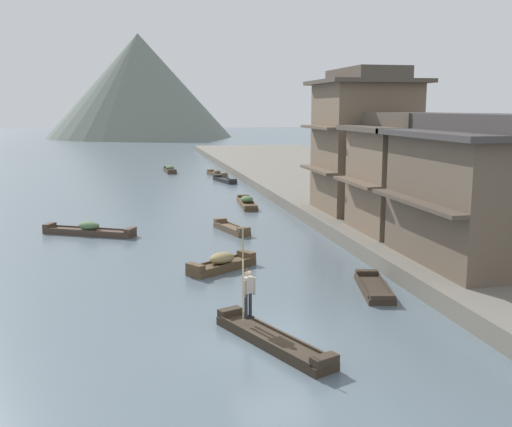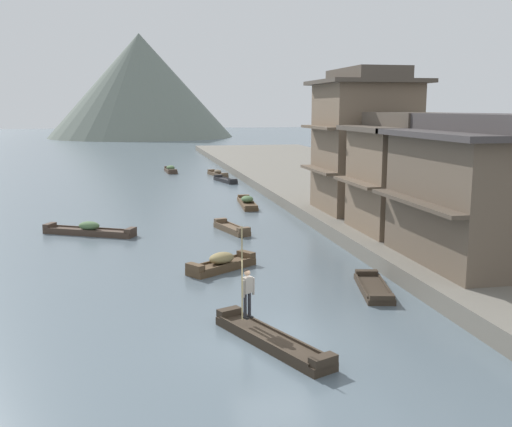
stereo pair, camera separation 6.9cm
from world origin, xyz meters
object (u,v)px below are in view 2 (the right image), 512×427
Objects in this scene: boat_moored_third at (222,263)px; house_waterfront_second at (408,173)px; boat_moored_far at (247,202)px; house_waterfront_tall at (364,142)px; boatman_person at (247,288)px; boat_midriver_upstream at (218,174)px; boat_upstream_distant at (232,229)px; boat_crossing_west at (225,180)px; house_waterfront_nearest at (485,191)px; boat_midriver_drifting at (89,230)px; boat_moored_nearest at (373,288)px; boat_moored_second at (171,170)px; boat_foreground_poled at (271,340)px.

house_waterfront_second reaches higher than boat_moored_third.
house_waterfront_tall is (5.96, -7.72, 4.83)m from boat_moored_far.
house_waterfront_tall is at bearing 58.27° from boatman_person.
boat_upstream_distant is (-3.20, -28.83, -0.06)m from boat_midriver_upstream.
boatman_person is 25.50m from boat_moored_far.
boat_moored_third is at bearing -98.94° from boat_crossing_west.
house_waterfront_nearest is at bearing -52.79° from boat_upstream_distant.
boat_midriver_upstream is (5.28, 44.68, -1.28)m from boatman_person.
boat_moored_far is 19.67m from boat_midriver_upstream.
boatman_person is at bearing -97.48° from boat_upstream_distant.
boat_midriver_drifting reaches higher than boat_upstream_distant.
house_waterfront_tall reaches higher than boat_midriver_drifting.
boat_moored_nearest is 17.69m from boat_midriver_drifting.
boat_moored_second is 10.96m from boat_crossing_west.
boat_moored_third is at bearing 87.73° from boatman_person.
boat_moored_nearest is at bearing -89.35° from boat_crossing_west.
house_waterfront_second reaches higher than boat_midriver_drifting.
boat_midriver_drifting reaches higher than boat_crossing_west.
boat_midriver_upstream is (0.54, 19.66, 0.01)m from boat_moored_far.
house_waterfront_tall reaches higher than boat_midriver_upstream.
boat_upstream_distant is 0.57× the size of house_waterfront_second.
house_waterfront_second is (10.10, 12.04, 3.60)m from boat_foreground_poled.
boat_moored_nearest is 36.07m from boat_crossing_west.
boat_crossing_west is (0.56, 14.42, -0.07)m from boat_moored_far.
boat_moored_far is at bearing 127.68° from house_waterfront_tall.
house_waterfront_nearest is at bearing -80.99° from boat_crossing_west.
boat_upstream_distant reaches higher than boat_crossing_west.
boat_moored_second is 33.38m from boat_midriver_drifting.
house_waterfront_tall is at bearing 61.15° from boat_foreground_poled.
house_waterfront_nearest is at bearing -77.19° from boat_moored_second.
boatman_person is 49.37m from boat_moored_second.
boat_moored_third is 0.78× the size of boat_midriver_upstream.
boat_moored_far is 0.64× the size of house_waterfront_tall.
boat_midriver_drifting is 21.21m from house_waterfront_nearest.
boat_moored_second reaches higher than boat_upstream_distant.
house_waterfront_nearest and house_waterfront_second have the same top height.
boat_foreground_poled is 0.80× the size of house_waterfront_second.
house_waterfront_second reaches higher than boat_moored_nearest.
boat_foreground_poled is 1.15× the size of boat_midriver_upstream.
boat_moored_second reaches higher than boat_foreground_poled.
boat_moored_third reaches higher than boat_midriver_upstream.
boatman_person is 39.82m from boat_crossing_west.
boat_moored_far is 1.05× the size of boat_midriver_drifting.
boat_moored_nearest is 1.12× the size of boat_moored_third.
boat_upstream_distant reaches higher than boat_moored_nearest.
boat_moored_second reaches higher than boat_crossing_west.
boat_moored_second is at bearing 104.56° from house_waterfront_second.
boat_moored_second is at bearing 89.89° from boat_foreground_poled.
house_waterfront_nearest is (6.13, -20.75, 3.51)m from boat_moored_far.
boat_moored_nearest is at bearing -38.61° from boat_moored_third.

